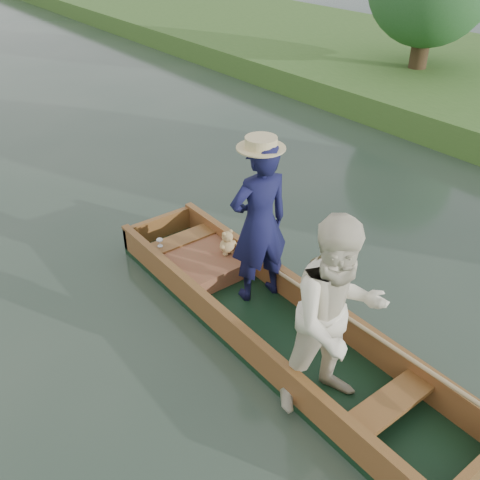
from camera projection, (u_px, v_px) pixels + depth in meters
ground at (272, 333)px, 6.05m from camera, size 120.00×120.00×0.00m
trees_far at (105, 43)px, 7.91m from camera, size 20.85×3.98×4.06m
punt at (290, 291)px, 5.42m from camera, size 1.47×5.07×2.08m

